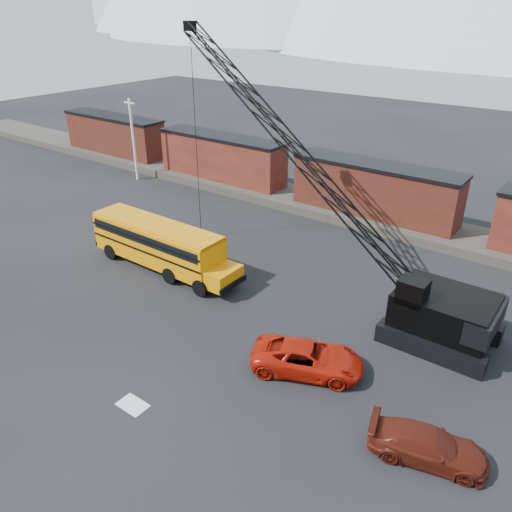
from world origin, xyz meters
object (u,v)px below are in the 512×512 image
(school_bus, at_px, (161,244))
(crawler_crane, at_px, (298,154))
(red_pickup, at_px, (307,358))
(maroon_suv, at_px, (428,446))

(school_bus, relative_size, crawler_crane, 0.52)
(school_bus, distance_m, crawler_crane, 10.95)
(school_bus, bearing_deg, red_pickup, -13.86)
(school_bus, distance_m, maroon_suv, 20.54)
(maroon_suv, bearing_deg, school_bus, 60.70)
(crawler_crane, bearing_deg, maroon_suv, -37.44)
(school_bus, bearing_deg, crawler_crane, 28.54)
(school_bus, height_order, red_pickup, school_bus)
(red_pickup, xyz_separation_m, crawler_crane, (-5.58, 7.53, 7.49))
(school_bus, xyz_separation_m, red_pickup, (13.36, -3.30, -1.05))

